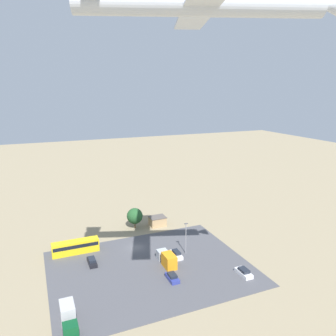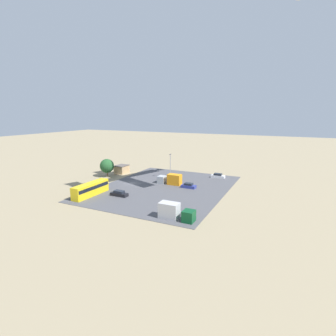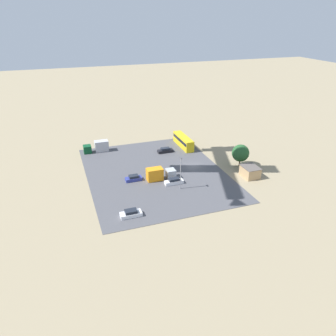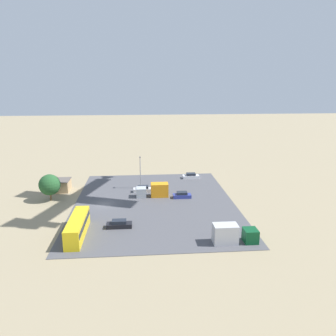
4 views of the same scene
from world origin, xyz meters
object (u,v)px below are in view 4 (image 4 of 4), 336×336
parked_car_1 (119,224)px  parked_truck_1 (232,234)px  parked_car_2 (191,176)px  parked_car_3 (143,189)px  parked_truck_0 (154,191)px  parked_car_0 (182,195)px  shed_building (62,185)px  bus (77,226)px

parked_car_1 → parked_truck_1: bearing=-111.3°
parked_car_2 → parked_car_3: 17.10m
parked_car_1 → parked_truck_0: (-16.42, 7.26, 0.84)m
parked_car_2 → parked_truck_1: 38.13m
parked_truck_1 → parked_car_2: bearing=-178.1°
parked_car_0 → parked_truck_1: (22.51, 5.69, 0.91)m
shed_building → bus: (25.54, 8.39, 0.46)m
bus → parked_car_0: 27.29m
parked_car_0 → parked_car_1: parked_car_1 is taller
parked_truck_0 → parked_truck_1: (23.97, 12.06, 0.06)m
parked_car_1 → parked_car_3: parked_car_3 is taller
parked_car_0 → parked_car_3: bearing=60.7°
parked_truck_0 → parked_truck_1: size_ratio=0.99×
shed_building → parked_truck_0: 23.54m
shed_building → parked_car_2: shed_building is taller
bus → parked_car_3: (-22.85, 11.64, -1.17)m
parked_car_3 → parked_car_0: bearing=60.7°
shed_building → parked_car_3: bearing=82.4°
parked_car_2 → shed_building: bearing=103.2°
shed_building → parked_car_3: (2.68, 20.03, -0.71)m
shed_building → parked_car_2: size_ratio=1.08×
parked_truck_1 → parked_car_0: bearing=-165.8°
shed_building → bus: bearing=18.2°
parked_car_1 → parked_truck_1: parked_truck_1 is taller
parked_car_0 → parked_car_1: (14.95, -13.64, 0.01)m
parked_car_3 → parked_car_1: bearing=-13.0°
parked_car_0 → parked_car_2: 16.22m
parked_car_3 → parked_truck_0: 4.55m
parked_truck_0 → bus: bearing=143.4°
parked_car_0 → parked_car_3: parked_car_3 is taller
parked_truck_1 → shed_building: bearing=-131.1°
shed_building → parked_truck_0: (6.29, 22.69, 0.11)m
parked_car_0 → parked_truck_1: bearing=-165.8°
parked_car_2 → parked_car_3: parked_car_3 is taller
parked_car_0 → parked_truck_1: size_ratio=0.56×
bus → parked_car_0: (-17.77, 20.67, -1.20)m
parked_car_3 → parked_car_2: bearing=128.0°
bus → parked_car_2: size_ratio=2.55×
parked_car_0 → parked_car_3: (-5.08, -9.03, 0.03)m
parked_car_1 → parked_car_3: size_ratio=1.01×
parked_car_1 → parked_car_2: bearing=-30.6°
parked_car_2 → parked_car_3: size_ratio=0.97×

